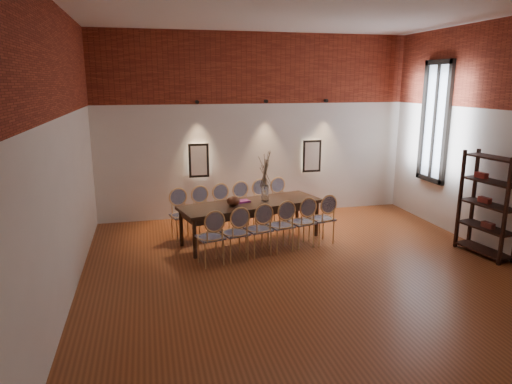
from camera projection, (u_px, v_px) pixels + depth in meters
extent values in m
cube|color=brown|center=(308.00, 273.00, 7.25)|extent=(7.00, 7.00, 0.02)
cube|color=silver|center=(315.00, 4.00, 6.31)|extent=(7.00, 7.00, 0.02)
cube|color=silver|center=(256.00, 126.00, 10.14)|extent=(7.00, 0.10, 4.00)
cube|color=silver|center=(476.00, 212.00, 3.43)|extent=(7.00, 0.10, 4.00)
cube|color=silver|center=(56.00, 157.00, 5.98)|extent=(0.10, 7.00, 4.00)
cube|color=silver|center=(512.00, 141.00, 7.59)|extent=(0.10, 7.00, 4.00)
cube|color=maroon|center=(256.00, 68.00, 9.78)|extent=(7.00, 0.02, 1.50)
cube|color=maroon|center=(489.00, 38.00, 3.20)|extent=(7.00, 0.02, 1.50)
cube|color=maroon|center=(52.00, 58.00, 5.70)|extent=(0.02, 7.00, 1.50)
cube|color=#FFEAC6|center=(199.00, 160.00, 9.91)|extent=(0.36, 0.06, 0.66)
cube|color=#FFEAC6|center=(311.00, 156.00, 10.50)|extent=(0.36, 0.06, 0.66)
cylinder|color=black|center=(197.00, 102.00, 9.59)|extent=(0.08, 0.10, 0.08)
cylinder|color=black|center=(266.00, 101.00, 9.93)|extent=(0.08, 0.10, 0.08)
cylinder|color=black|center=(326.00, 101.00, 10.25)|extent=(0.08, 0.10, 0.08)
cube|color=silver|center=(435.00, 122.00, 9.43)|extent=(0.02, 0.78, 2.38)
cube|color=black|center=(435.00, 122.00, 9.42)|extent=(0.08, 0.90, 2.50)
cube|color=black|center=(435.00, 122.00, 9.42)|extent=(0.06, 0.06, 2.40)
cube|color=#341E13|center=(251.00, 222.00, 8.65)|extent=(2.82, 1.50, 0.75)
cylinder|color=silver|center=(265.00, 193.00, 8.66)|extent=(0.14, 0.14, 0.30)
ellipsoid|color=#562A17|center=(233.00, 201.00, 8.32)|extent=(0.24, 0.24, 0.18)
cube|color=#8C257D|center=(243.00, 201.00, 8.60)|extent=(0.30, 0.24, 0.03)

